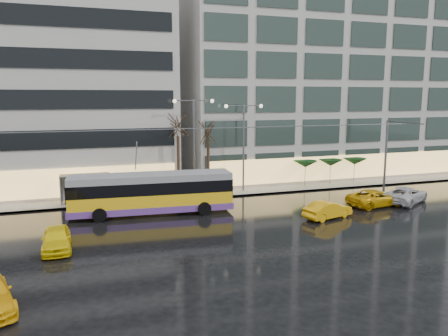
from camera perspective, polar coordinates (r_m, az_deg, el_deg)
name	(u,v)px	position (r m, az deg, el deg)	size (l,w,h in m)	color
ground	(205,229)	(31.66, -2.51, -7.99)	(140.00, 140.00, 0.00)	black
sidewalk	(187,188)	(45.26, -4.86, -2.63)	(80.00, 10.00, 0.15)	gray
kerb	(199,199)	(40.57, -3.24, -4.01)	(80.00, 0.10, 0.15)	slate
building_right	(313,70)	(55.32, 11.50, 12.48)	(32.00, 14.00, 25.00)	#B5B1AD
trolleybus	(152,194)	(35.66, -9.44, -3.43)	(13.07, 5.43, 5.99)	yellow
catenary	(191,156)	(38.51, -4.31, 1.59)	(42.24, 5.12, 7.00)	#595B60
bus_shelter	(81,182)	(40.50, -18.23, -1.76)	(4.20, 1.60, 2.51)	#595B60
street_lamp_near	(194,133)	(41.32, -3.95, 4.54)	(3.96, 0.36, 9.03)	#595B60
street_lamp_far	(244,135)	(42.84, 2.57, 4.35)	(3.96, 0.36, 8.53)	#595B60
tree_a	(178,122)	(41.10, -6.07, 6.02)	(3.20, 3.20, 8.40)	black
tree_b	(208,128)	(42.07, -2.10, 5.20)	(3.20, 3.20, 7.70)	black
parasol_a	(305,164)	(46.33, 10.58, 0.51)	(2.50, 2.50, 2.65)	#595B60
parasol_b	(330,163)	(47.83, 13.74, 0.67)	(2.50, 2.50, 2.65)	#595B60
parasol_c	(355,161)	(49.47, 16.69, 0.82)	(2.50, 2.50, 2.65)	#595B60
taxi_a	(56,239)	(29.21, -21.05, -8.62)	(1.71, 4.25, 1.45)	yellow
taxi_b	(328,210)	(35.11, 13.39, -5.34)	(1.45, 4.16, 1.37)	#FFB00D
taxi_c	(376,198)	(40.20, 19.19, -3.69)	(2.41, 5.23, 1.45)	#E2AA0B
sedan_silver	(406,195)	(42.36, 22.63, -3.23)	(2.46, 5.33, 1.48)	silver
pedestrian_a	(87,189)	(39.31, -17.43, -2.59)	(0.96, 0.98, 2.19)	black
pedestrian_b	(129,186)	(41.77, -12.27, -2.36)	(1.07, 0.90, 1.93)	black
pedestrian_c	(76,190)	(40.61, -18.75, -2.74)	(1.34, 0.98, 2.11)	black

